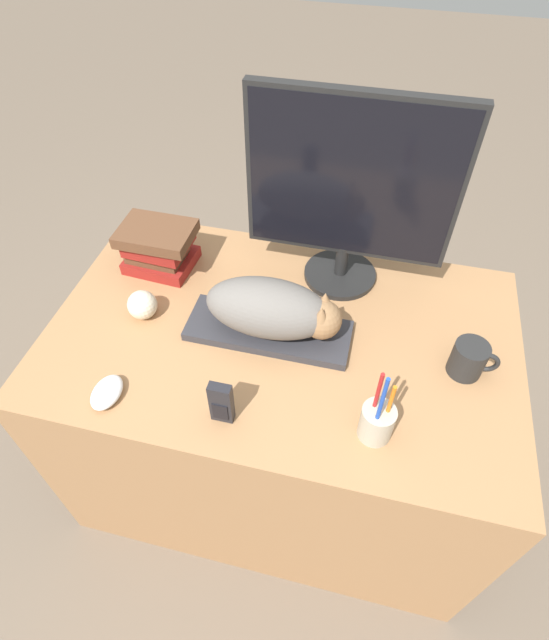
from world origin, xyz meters
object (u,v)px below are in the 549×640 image
baseball (142,305)px  pen_cup (377,421)px  keyboard (269,331)px  book_stack (158,247)px  coffee_mug (469,359)px  computer_mouse (107,392)px  phone (221,403)px  cat (275,309)px  monitor (351,188)px

baseball → pen_cup: bearing=-18.5°
keyboard → book_stack: book_stack is taller
keyboard → coffee_mug: bearing=-0.4°
computer_mouse → phone: size_ratio=0.84×
pen_cup → phone: 0.34m
keyboard → phone: phone is taller
cat → monitor: monitor is taller
cat → baseball: bearing=-177.7°
baseball → book_stack: bearing=98.8°
keyboard → pen_cup: pen_cup is taller
cat → phone: 0.28m
computer_mouse → phone: phone is taller
phone → computer_mouse: bearing=-178.1°
monitor → book_stack: size_ratio=2.57×
monitor → cat: bearing=-116.5°
computer_mouse → book_stack: bearing=96.6°
coffee_mug → phone: 0.60m
book_stack → pen_cup: bearing=-31.6°
keyboard → cat: bearing=0.0°
phone → pen_cup: bearing=6.8°
monitor → baseball: monitor is taller
baseball → monitor: bearing=29.4°
cat → book_stack: bearing=154.6°
keyboard → phone: size_ratio=3.55×
cat → pen_cup: 0.37m
phone → book_stack: 0.57m
keyboard → pen_cup: (0.30, -0.23, 0.04)m
computer_mouse → pen_cup: pen_cup is taller
pen_cup → keyboard: bearing=142.6°
monitor → computer_mouse: size_ratio=5.35×
keyboard → computer_mouse: size_ratio=4.23×
pen_cup → computer_mouse: bearing=-175.4°
keyboard → computer_mouse: 0.43m
cat → book_stack: size_ratio=1.64×
computer_mouse → book_stack: 0.48m
keyboard → coffee_mug: size_ratio=3.71×
computer_mouse → pen_cup: 0.63m
keyboard → baseball: bearing=-177.6°
computer_mouse → phone: (0.28, 0.01, 0.04)m
monitor → book_stack: bearing=-171.6°
computer_mouse → coffee_mug: size_ratio=0.88×
keyboard → pen_cup: bearing=-37.4°
cat → computer_mouse: bearing=-140.4°
cat → coffee_mug: 0.49m
coffee_mug → baseball: (-0.85, -0.01, -0.01)m
pen_cup → coffee_mug: bearing=48.7°
keyboard → coffee_mug: coffee_mug is taller
cat → coffee_mug: cat is taller
cat → computer_mouse: 0.45m
keyboard → phone: bearing=-98.2°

